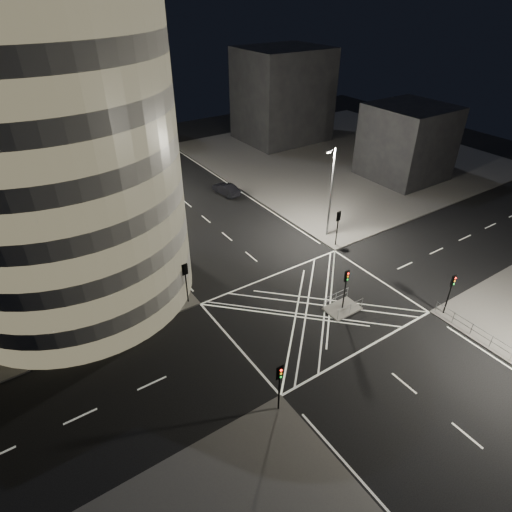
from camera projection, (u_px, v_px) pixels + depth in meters
ground at (313, 308)px, 37.51m from camera, size 120.00×120.00×0.00m
sidewalk_far_right at (343, 156)px, 69.85m from camera, size 42.00×42.00×0.15m
central_island at (342, 309)px, 37.35m from camera, size 3.00×2.00×0.15m
building_right_far at (282, 95)px, 73.43m from camera, size 14.00×12.00×15.00m
building_right_near at (407, 142)px, 59.87m from camera, size 10.00×10.00×10.00m
building_far_end at (74, 89)px, 71.31m from camera, size 18.00×8.00×18.00m
tree_a at (155, 258)px, 36.65m from camera, size 4.20×4.20×6.43m
tree_b at (130, 225)px, 40.59m from camera, size 4.52×4.52×7.09m
tree_c at (110, 204)px, 44.89m from camera, size 4.01×4.01×6.60m
tree_d at (92, 176)px, 48.48m from camera, size 4.97×4.97×8.28m
tree_e at (81, 172)px, 53.48m from camera, size 3.82×3.82×6.14m
traffic_signal_fl at (185, 276)px, 36.58m from camera, size 0.55×0.22×4.00m
traffic_signal_nl at (280, 380)px, 27.07m from camera, size 0.55×0.22×4.00m
traffic_signal_fr at (338, 222)px, 44.78m from camera, size 0.55×0.22×4.00m
traffic_signal_nr at (451, 287)px, 35.27m from camera, size 0.55×0.22×4.00m
traffic_signal_island at (346, 282)px, 35.81m from camera, size 0.55×0.22×4.00m
street_lamp_left_near at (151, 227)px, 38.50m from camera, size 1.25×0.25×10.00m
street_lamp_left_far at (94, 166)px, 51.08m from camera, size 1.25×0.25×10.00m
street_lamp_right_far at (331, 190)px, 45.19m from camera, size 1.25×0.25×10.00m
railing_near_right at (501, 348)px, 32.50m from camera, size 0.06×11.70×1.10m
railing_island_south at (350, 309)px, 36.38m from camera, size 2.80×0.06×1.10m
railing_island_north at (336, 298)px, 37.64m from camera, size 2.80×0.06×1.10m
sedan at (226, 189)px, 57.10m from camera, size 2.07×4.65×1.48m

